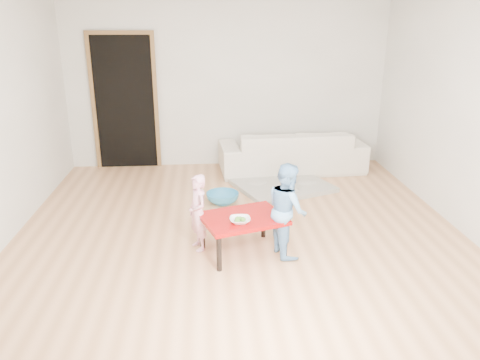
{
  "coord_description": "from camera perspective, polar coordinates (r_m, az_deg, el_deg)",
  "views": [
    {
      "loc": [
        -0.35,
        -4.91,
        2.3
      ],
      "look_at": [
        0.0,
        -0.2,
        0.65
      ],
      "focal_mm": 35.0,
      "sensor_mm": 36.0,
      "label": 1
    }
  ],
  "objects": [
    {
      "name": "red_table",
      "position": [
        4.8,
        0.36,
        -6.68
      ],
      "size": [
        0.95,
        0.82,
        0.4
      ],
      "primitive_type": null,
      "rotation": [
        0.0,
        0.0,
        0.32
      ],
      "color": "#930808",
      "rests_on": "floor"
    },
    {
      "name": "bowl",
      "position": [
        4.57,
        0.0,
        -4.93
      ],
      "size": [
        0.2,
        0.2,
        0.05
      ],
      "primitive_type": "imported",
      "color": "white",
      "rests_on": "red_table"
    },
    {
      "name": "blanket",
      "position": [
        6.67,
        5.22,
        -0.68
      ],
      "size": [
        1.52,
        1.4,
        0.06
      ],
      "primitive_type": null,
      "rotation": [
        0.0,
        0.0,
        0.38
      ],
      "color": "#A9A195",
      "rests_on": "floor"
    },
    {
      "name": "right_wall",
      "position": [
        5.76,
        25.71,
        7.38
      ],
      "size": [
        0.02,
        5.0,
        2.6
      ],
      "primitive_type": "cube",
      "color": "silver",
      "rests_on": "floor"
    },
    {
      "name": "floor",
      "position": [
        5.43,
        -0.16,
        -5.79
      ],
      "size": [
        5.0,
        5.0,
        0.01
      ],
      "primitive_type": "cube",
      "color": "#B57D4D",
      "rests_on": "ground"
    },
    {
      "name": "broccoli",
      "position": [
        4.57,
        0.0,
        -4.9
      ],
      "size": [
        0.12,
        0.12,
        0.06
      ],
      "primitive_type": null,
      "color": "#2D5919",
      "rests_on": "red_table"
    },
    {
      "name": "doorway",
      "position": [
        7.6,
        -13.83,
        9.08
      ],
      "size": [
        1.02,
        0.08,
        2.11
      ],
      "primitive_type": null,
      "color": "brown",
      "rests_on": "back_wall"
    },
    {
      "name": "child_blue",
      "position": [
        4.71,
        5.78,
        -3.58
      ],
      "size": [
        0.45,
        0.53,
        0.96
      ],
      "primitive_type": "imported",
      "rotation": [
        0.0,
        0.0,
        1.78
      ],
      "color": "#5A98D2",
      "rests_on": "floor"
    },
    {
      "name": "back_wall",
      "position": [
        7.48,
        -1.56,
        11.6
      ],
      "size": [
        5.0,
        0.02,
        2.6
      ],
      "primitive_type": "cube",
      "color": "silver",
      "rests_on": "floor"
    },
    {
      "name": "child_pink",
      "position": [
        4.82,
        -5.15,
        -3.99
      ],
      "size": [
        0.29,
        0.35,
        0.81
      ],
      "primitive_type": "imported",
      "rotation": [
        0.0,
        0.0,
        -1.19
      ],
      "color": "pink",
      "rests_on": "floor"
    },
    {
      "name": "sofa",
      "position": [
        7.35,
        6.32,
        3.58
      ],
      "size": [
        2.27,
        1.01,
        0.65
      ],
      "primitive_type": "imported",
      "rotation": [
        0.0,
        0.0,
        3.21
      ],
      "color": "silver",
      "rests_on": "floor"
    },
    {
      "name": "basin",
      "position": [
        6.11,
        -2.13,
        -2.17
      ],
      "size": [
        0.43,
        0.43,
        0.13
      ],
      "primitive_type": "imported",
      "color": "teal",
      "rests_on": "floor"
    },
    {
      "name": "cushion",
      "position": [
        7.06,
        3.97,
        4.3
      ],
      "size": [
        0.45,
        0.42,
        0.11
      ],
      "primitive_type": "cube",
      "rotation": [
        0.0,
        0.0,
        0.14
      ],
      "color": "gold",
      "rests_on": "sofa"
    }
  ]
}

